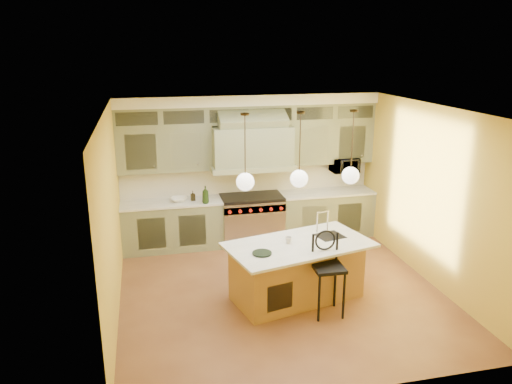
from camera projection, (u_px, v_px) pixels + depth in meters
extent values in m
plane|color=brown|center=(280.00, 291.00, 7.99)|extent=(5.00, 5.00, 0.00)
plane|color=white|center=(283.00, 109.00, 7.16)|extent=(5.00, 5.00, 0.00)
plane|color=gold|center=(248.00, 167.00, 9.91)|extent=(5.00, 0.00, 5.00)
plane|color=gold|center=(346.00, 277.00, 5.24)|extent=(5.00, 0.00, 5.00)
plane|color=gold|center=(111.00, 217.00, 7.05)|extent=(0.00, 5.00, 5.00)
plane|color=gold|center=(430.00, 194.00, 8.11)|extent=(0.00, 5.00, 5.00)
cube|color=#747A5A|center=(173.00, 226.00, 9.57)|extent=(1.90, 0.65, 0.90)
cube|color=#747A5A|center=(325.00, 214.00, 10.22)|extent=(1.90, 0.65, 0.90)
cube|color=white|center=(171.00, 203.00, 9.43)|extent=(1.90, 0.68, 0.04)
cube|color=white|center=(326.00, 192.00, 10.09)|extent=(1.90, 0.68, 0.04)
cube|color=beige|center=(248.00, 178.00, 9.96)|extent=(5.00, 0.04, 0.56)
cube|color=#747A5A|center=(164.00, 149.00, 9.27)|extent=(1.75, 0.35, 0.85)
cube|color=#747A5A|center=(329.00, 142.00, 9.96)|extent=(1.75, 0.35, 0.85)
cube|color=#747A5A|center=(251.00, 146.00, 9.44)|extent=(1.50, 0.70, 0.75)
cube|color=gray|center=(251.00, 166.00, 9.56)|extent=(1.60, 0.76, 0.10)
cube|color=#333833|center=(249.00, 114.00, 9.44)|extent=(5.00, 0.35, 0.35)
cube|color=white|center=(250.00, 100.00, 9.35)|extent=(5.00, 0.47, 0.20)
cube|color=silver|center=(252.00, 220.00, 9.87)|extent=(1.20, 0.70, 0.90)
cube|color=black|center=(252.00, 197.00, 9.73)|extent=(1.20, 0.70, 0.06)
cube|color=silver|center=(255.00, 209.00, 9.48)|extent=(1.20, 0.06, 0.14)
cube|color=olive|center=(297.00, 271.00, 7.67)|extent=(2.06, 1.33, 0.88)
cube|color=white|center=(299.00, 245.00, 7.50)|extent=(2.37, 1.63, 0.04)
cube|color=black|center=(330.00, 237.00, 7.79)|extent=(0.48, 0.45, 0.05)
cylinder|color=black|center=(319.00, 299.00, 7.02)|extent=(0.04, 0.04, 0.71)
cylinder|color=black|center=(344.00, 296.00, 7.09)|extent=(0.04, 0.04, 0.71)
cylinder|color=black|center=(311.00, 287.00, 7.37)|extent=(0.04, 0.04, 0.71)
cylinder|color=black|center=(335.00, 285.00, 7.43)|extent=(0.04, 0.04, 0.71)
cube|color=black|center=(328.00, 268.00, 7.12)|extent=(0.45, 0.45, 0.05)
torus|color=black|center=(325.00, 240.00, 7.19)|extent=(0.31, 0.04, 0.31)
imported|color=black|center=(344.00, 165.00, 10.09)|extent=(0.54, 0.37, 0.30)
imported|color=#1C3314|center=(205.00, 195.00, 9.28)|extent=(0.13, 0.13, 0.33)
imported|color=black|center=(193.00, 196.00, 9.47)|extent=(0.09, 0.09, 0.19)
imported|color=white|center=(179.00, 199.00, 9.43)|extent=(0.34, 0.34, 0.07)
imported|color=silver|center=(288.00, 240.00, 7.49)|extent=(0.11, 0.11, 0.10)
cylinder|color=#2D2319|center=(245.00, 114.00, 6.81)|extent=(0.12, 0.12, 0.03)
cylinder|color=#2D2319|center=(245.00, 146.00, 6.93)|extent=(0.02, 0.02, 0.93)
sphere|color=white|center=(245.00, 182.00, 7.08)|extent=(0.26, 0.26, 0.26)
cylinder|color=#2D2319|center=(301.00, 112.00, 6.98)|extent=(0.12, 0.12, 0.03)
cylinder|color=#2D2319|center=(300.00, 144.00, 7.10)|extent=(0.02, 0.02, 0.93)
sphere|color=white|center=(299.00, 179.00, 7.25)|extent=(0.26, 0.26, 0.26)
cylinder|color=#2D2319|center=(354.00, 111.00, 7.15)|extent=(0.12, 0.12, 0.03)
cylinder|color=#2D2319|center=(352.00, 141.00, 7.27)|extent=(0.02, 0.02, 0.93)
sphere|color=white|center=(350.00, 176.00, 7.42)|extent=(0.26, 0.26, 0.26)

